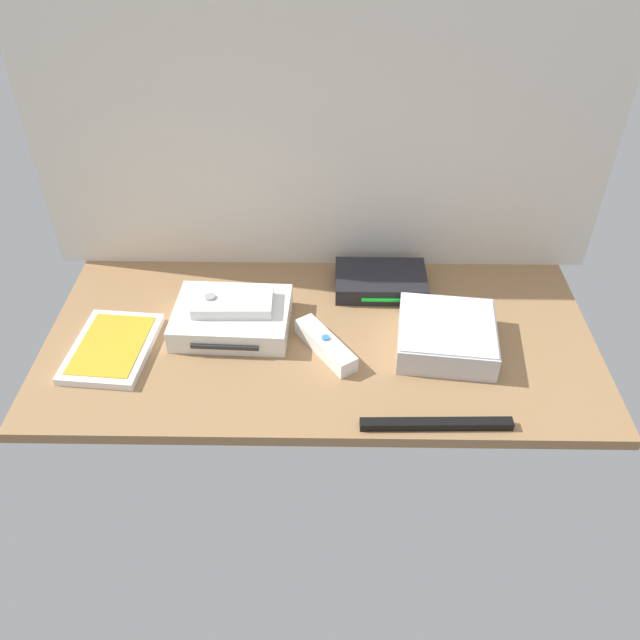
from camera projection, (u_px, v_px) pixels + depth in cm
name	position (u px, v px, depth cm)	size (l,w,h in cm)	color
ground_plane	(320.00, 341.00, 119.83)	(100.00, 48.00, 2.00)	#936D47
back_wall	(322.00, 115.00, 117.99)	(110.00, 1.20, 64.00)	silver
game_console	(232.00, 318.00, 120.04)	(21.65, 17.18, 4.40)	white
mini_computer	(446.00, 335.00, 115.53)	(18.84, 18.84, 5.30)	silver
game_case	(112.00, 348.00, 115.77)	(15.15, 20.08, 1.56)	white
network_router	(381.00, 281.00, 129.80)	(18.07, 12.48, 3.40)	black
remote_wand	(325.00, 345.00, 115.21)	(11.33, 14.25, 3.40)	white
remote_classic_pad	(233.00, 302.00, 118.44)	(14.54, 8.25, 2.40)	white
sensor_bar	(436.00, 424.00, 101.93)	(24.00, 1.80, 1.40)	black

